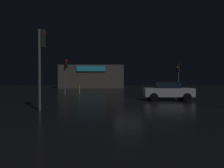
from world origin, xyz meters
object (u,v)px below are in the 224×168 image
store_building (92,77)px  traffic_signal_cross_left (65,70)px  car_near (168,91)px  traffic_signal_main (178,71)px  traffic_signal_cross_right (41,53)px

store_building → traffic_signal_cross_left: size_ratio=3.51×
car_near → store_building: bearing=106.1°
traffic_signal_main → traffic_signal_cross_right: 17.20m
traffic_signal_cross_right → car_near: bearing=32.2°
traffic_signal_cross_left → traffic_signal_cross_right: size_ratio=0.91×
traffic_signal_main → traffic_signal_cross_right: traffic_signal_cross_right is taller
store_building → traffic_signal_cross_left: (-1.29, -24.10, 0.27)m
traffic_signal_main → car_near: bearing=-116.1°
traffic_signal_main → car_near: (-3.20, -6.52, -2.03)m
store_building → traffic_signal_cross_right: 36.15m
traffic_signal_cross_left → store_building: bearing=86.9°
store_building → traffic_signal_main: (12.03, -23.98, 0.19)m
store_building → traffic_signal_cross_right: store_building is taller
traffic_signal_main → car_near: traffic_signal_main is taller
store_building → car_near: bearing=-73.9°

